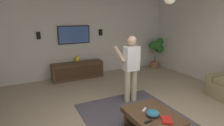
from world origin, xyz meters
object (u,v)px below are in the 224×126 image
(wall_speaker_right, at_px, (38,36))
(bowl, at_px, (153,113))
(remote_white, at_px, (144,110))
(book, at_px, (167,120))
(remote_black, at_px, (148,122))
(wall_speaker_left, at_px, (101,32))
(vase_round, at_px, (77,59))
(person_standing, at_px, (131,65))
(potted_plant_tall, at_px, (156,49))
(media_console, at_px, (78,70))
(tv, at_px, (74,35))
(coffee_table, at_px, (153,119))

(wall_speaker_right, bearing_deg, bowl, -159.54)
(remote_white, distance_m, book, 0.47)
(remote_black, relative_size, wall_speaker_right, 0.68)
(bowl, height_order, wall_speaker_left, wall_speaker_left)
(vase_round, bearing_deg, wall_speaker_left, -77.60)
(person_standing, distance_m, vase_round, 2.39)
(potted_plant_tall, relative_size, wall_speaker_left, 5.52)
(media_console, relative_size, book, 7.73)
(remote_white, height_order, vase_round, vase_round)
(vase_round, distance_m, wall_speaker_right, 1.40)
(media_console, height_order, remote_black, media_console)
(tv, relative_size, wall_speaker_left, 4.83)
(bowl, xyz_separation_m, wall_speaker_left, (3.83, -0.64, 1.03))
(bowl, distance_m, remote_black, 0.23)
(book, relative_size, wall_speaker_left, 1.00)
(coffee_table, distance_m, tv, 3.96)
(coffee_table, bearing_deg, potted_plant_tall, -39.74)
(coffee_table, height_order, tv, tv)
(coffee_table, relative_size, wall_speaker_right, 4.55)
(wall_speaker_right, bearing_deg, media_console, -102.93)
(media_console, height_order, vase_round, vase_round)
(bowl, distance_m, vase_round, 3.65)
(potted_plant_tall, relative_size, remote_white, 8.10)
(remote_black, bearing_deg, potted_plant_tall, 39.78)
(book, bearing_deg, remote_black, -79.41)
(bowl, bearing_deg, tv, 4.86)
(tv, xyz_separation_m, person_standing, (-2.47, -0.70, -0.52))
(book, height_order, vase_round, vase_round)
(coffee_table, relative_size, vase_round, 4.55)
(tv, distance_m, wall_speaker_left, 0.96)
(person_standing, distance_m, remote_white, 1.30)
(remote_white, distance_m, remote_black, 0.39)
(remote_white, bearing_deg, wall_speaker_left, -135.55)
(coffee_table, xyz_separation_m, wall_speaker_right, (3.79, 1.48, 1.18))
(media_console, bearing_deg, potted_plant_tall, 86.05)
(tv, relative_size, vase_round, 4.83)
(bowl, height_order, wall_speaker_right, wall_speaker_right)
(coffee_table, height_order, remote_white, remote_white)
(coffee_table, bearing_deg, remote_white, 21.61)
(media_console, distance_m, person_standing, 2.43)
(remote_white, height_order, remote_black, same)
(remote_black, height_order, wall_speaker_left, wall_speaker_left)
(person_standing, xyz_separation_m, potted_plant_tall, (2.02, -2.43, -0.13))
(bowl, xyz_separation_m, book, (-0.24, -0.11, -0.03))
(media_console, xyz_separation_m, vase_round, (0.04, -0.01, 0.39))
(media_console, distance_m, wall_speaker_right, 1.65)
(bowl, distance_m, wall_speaker_right, 4.22)
(bowl, height_order, vase_round, vase_round)
(person_standing, height_order, remote_black, person_standing)
(coffee_table, distance_m, person_standing, 1.48)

